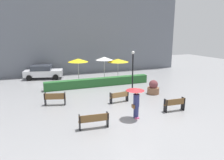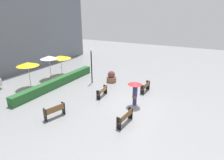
{
  "view_description": "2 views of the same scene",
  "coord_description": "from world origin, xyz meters",
  "views": [
    {
      "loc": [
        -5.79,
        -11.04,
        5.3
      ],
      "look_at": [
        0.5,
        5.49,
        1.23
      ],
      "focal_mm": 33.61,
      "sensor_mm": 36.0,
      "label": 1
    },
    {
      "loc": [
        -13.05,
        -4.96,
        7.13
      ],
      "look_at": [
        1.45,
        2.82,
        1.21
      ],
      "focal_mm": 30.48,
      "sensor_mm": 36.0,
      "label": 2
    }
  ],
  "objects": [
    {
      "name": "pedestrian_with_umbrella",
      "position": [
        -0.03,
        -0.02,
        1.35
      ],
      "size": [
        1.12,
        1.12,
        1.97
      ],
      "color": "navy",
      "rests_on": "ground"
    },
    {
      "name": "hedge_strip",
      "position": [
        0.19,
        8.4,
        0.41
      ],
      "size": [
        10.52,
        0.7,
        0.82
      ],
      "primitive_type": "cube",
      "color": "#28602D",
      "rests_on": "ground"
    },
    {
      "name": "bench_near_right",
      "position": [
        3.01,
        0.09,
        0.53
      ],
      "size": [
        1.53,
        0.44,
        0.9
      ],
      "color": "brown",
      "rests_on": "ground"
    },
    {
      "name": "building_facade",
      "position": [
        0.0,
        16.0,
        5.05
      ],
      "size": [
        28.0,
        1.2,
        10.1
      ],
      "primitive_type": "cube",
      "color": "slate",
      "rests_on": "ground"
    },
    {
      "name": "parked_car",
      "position": [
        -4.79,
        13.95,
        0.82
      ],
      "size": [
        4.48,
        2.68,
        1.57
      ],
      "color": "silver",
      "rests_on": "ground"
    },
    {
      "name": "lamp_post",
      "position": [
        2.68,
        5.89,
        2.25
      ],
      "size": [
        0.28,
        0.28,
        3.63
      ],
      "color": "black",
      "rests_on": "ground"
    },
    {
      "name": "ground_plane",
      "position": [
        0.0,
        0.0,
        0.0
      ],
      "size": [
        60.0,
        60.0,
        0.0
      ],
      "primitive_type": "plane",
      "color": "gray"
    },
    {
      "name": "patio_umbrella_yellow_far",
      "position": [
        3.11,
        10.46,
        2.19
      ],
      "size": [
        2.36,
        2.36,
        2.37
      ],
      "color": "silver",
      "rests_on": "ground"
    },
    {
      "name": "patio_umbrella_yellow",
      "position": [
        -1.38,
        10.46,
        2.42
      ],
      "size": [
        2.1,
        2.1,
        2.6
      ],
      "color": "silver",
      "rests_on": "ground"
    },
    {
      "name": "patio_umbrella_white",
      "position": [
        1.57,
        10.69,
        2.45
      ],
      "size": [
        1.9,
        1.9,
        2.63
      ],
      "color": "silver",
      "rests_on": "ground"
    },
    {
      "name": "bench_near_left",
      "position": [
        -2.87,
        -0.51,
        0.51
      ],
      "size": [
        1.72,
        0.47,
        0.86
      ],
      "color": "brown",
      "rests_on": "ground"
    },
    {
      "name": "bench_far_left",
      "position": [
        -4.48,
        4.24,
        0.54
      ],
      "size": [
        1.58,
        0.78,
        0.93
      ],
      "color": "brown",
      "rests_on": "ground"
    },
    {
      "name": "planter_pot",
      "position": [
        3.87,
        4.19,
        0.52
      ],
      "size": [
        1.03,
        1.03,
        1.23
      ],
      "color": "brown",
      "rests_on": "ground"
    },
    {
      "name": "bench_mid_center",
      "position": [
        0.21,
        3.14,
        0.48
      ],
      "size": [
        1.55,
        0.49,
        0.82
      ],
      "color": "#9E7242",
      "rests_on": "ground"
    }
  ]
}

